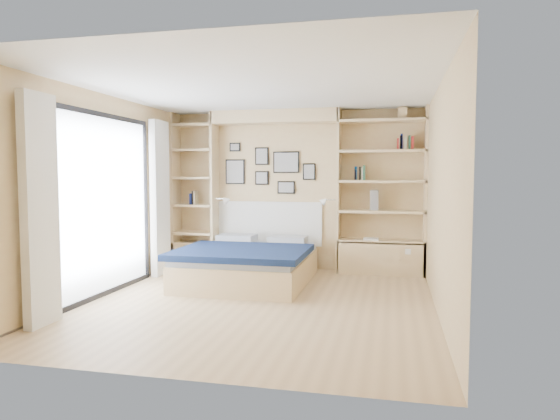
# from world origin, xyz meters

# --- Properties ---
(ground) EXTENTS (4.50, 4.50, 0.00)m
(ground) POSITION_xyz_m (0.00, 0.00, 0.00)
(ground) COLOR tan
(ground) RESTS_ON ground
(room_shell) EXTENTS (4.50, 4.50, 4.50)m
(room_shell) POSITION_xyz_m (-0.39, 1.52, 1.08)
(room_shell) COLOR #D5B97F
(room_shell) RESTS_ON ground
(bed) EXTENTS (1.72, 2.21, 1.07)m
(bed) POSITION_xyz_m (-0.43, 1.10, 0.28)
(bed) COLOR #DBBE84
(bed) RESTS_ON ground
(photo_gallery) EXTENTS (1.48, 0.02, 0.82)m
(photo_gallery) POSITION_xyz_m (-0.45, 2.22, 1.60)
(photo_gallery) COLOR black
(photo_gallery) RESTS_ON ground
(reading_lamps) EXTENTS (1.92, 0.12, 0.15)m
(reading_lamps) POSITION_xyz_m (-0.30, 2.00, 1.10)
(reading_lamps) COLOR silver
(reading_lamps) RESTS_ON ground
(shelf_decor) EXTENTS (3.51, 0.23, 2.03)m
(shelf_decor) POSITION_xyz_m (1.06, 2.07, 1.69)
(shelf_decor) COLOR #A51E1E
(shelf_decor) RESTS_ON ground
(deck_chair) EXTENTS (0.55, 0.78, 0.72)m
(deck_chair) POSITION_xyz_m (-2.96, 0.61, 0.34)
(deck_chair) COLOR tan
(deck_chair) RESTS_ON ground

